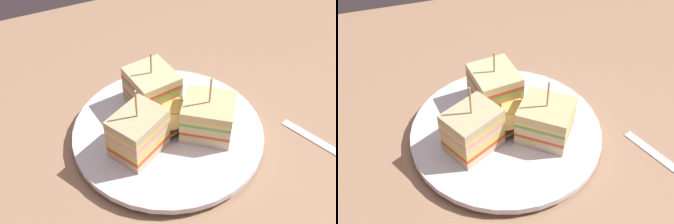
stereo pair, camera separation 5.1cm
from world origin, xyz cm
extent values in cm
cube|color=#A0775A|center=(0.00, 0.00, -0.90)|extent=(114.71, 79.56, 1.80)
cylinder|color=white|center=(0.00, 0.00, 0.36)|extent=(15.42, 15.42, 0.72)
cylinder|color=white|center=(0.00, 0.00, 1.15)|extent=(24.87, 24.87, 0.88)
cube|color=beige|center=(0.08, 5.06, 2.11)|extent=(6.44, 6.96, 1.04)
cube|color=#9E7242|center=(0.48, 2.00, 2.11)|extent=(5.56, 0.96, 1.04)
cube|color=#52A24D|center=(0.08, 5.06, 2.89)|extent=(6.44, 6.96, 0.51)
cube|color=#E7A19B|center=(0.08, 5.06, 3.40)|extent=(6.44, 6.96, 0.51)
cube|color=#D44732|center=(0.08, 5.06, 3.90)|extent=(6.44, 6.96, 0.51)
cube|color=#CFB583|center=(0.08, 5.06, 4.68)|extent=(6.44, 6.96, 1.04)
cube|color=#B2844C|center=(0.48, 2.00, 4.68)|extent=(5.56, 0.96, 1.04)
cube|color=#5FAF3E|center=(0.08, 5.06, 5.46)|extent=(6.44, 6.96, 0.51)
cube|color=#D94031|center=(0.08, 5.06, 5.96)|extent=(6.44, 6.96, 0.51)
cube|color=beige|center=(0.08, 5.06, 6.74)|extent=(6.44, 6.96, 1.04)
cylinder|color=tan|center=(0.08, 5.06, 8.79)|extent=(0.24, 0.24, 3.05)
cube|color=beige|center=(-4.76, -1.73, 2.16)|extent=(7.84, 7.25, 1.14)
cube|color=#B2844C|center=(-2.04, -0.28, 2.16)|extent=(2.47, 4.32, 1.14)
cube|color=#E44424|center=(-4.76, -1.73, 3.03)|extent=(7.84, 7.25, 0.59)
cube|color=#EBCC4B|center=(-4.76, -1.73, 3.62)|extent=(7.84, 7.25, 0.59)
cube|color=#E1C57D|center=(-4.76, -1.73, 4.48)|extent=(7.84, 7.25, 1.14)
cube|color=#9E7242|center=(-2.04, -0.28, 4.48)|extent=(2.47, 4.32, 1.14)
cube|color=pink|center=(-4.76, -1.73, 5.35)|extent=(7.84, 7.25, 0.59)
cube|color=#EED252|center=(-4.76, -1.73, 5.93)|extent=(7.84, 7.25, 0.59)
cube|color=#D0B988|center=(-4.76, -1.73, 6.80)|extent=(7.84, 7.25, 1.14)
cylinder|color=tan|center=(-4.76, -1.73, 9.28)|extent=(0.24, 0.24, 3.82)
cube|color=beige|center=(4.39, -2.52, 2.14)|extent=(8.48, 8.38, 1.09)
cube|color=#9E7242|center=(1.95, -0.64, 2.14)|extent=(3.63, 4.60, 1.09)
cube|color=#E0BE62|center=(4.39, -2.52, 2.91)|extent=(8.48, 8.38, 0.45)
cube|color=#C9422D|center=(4.39, -2.52, 3.36)|extent=(8.48, 8.38, 0.45)
cube|color=#DFC282|center=(4.39, -2.52, 4.12)|extent=(8.48, 8.38, 1.09)
cube|color=#9E7242|center=(1.95, -0.64, 4.12)|extent=(3.63, 4.60, 1.09)
cube|color=#5EA24E|center=(4.39, -2.52, 4.89)|extent=(8.48, 8.38, 0.45)
cube|color=#ECCF55|center=(4.39, -2.52, 5.34)|extent=(8.48, 8.38, 0.45)
cube|color=#E1C283|center=(4.39, -2.52, 6.11)|extent=(8.48, 8.38, 1.09)
cylinder|color=tan|center=(4.39, -2.52, 8.51)|extent=(0.24, 0.24, 3.72)
cylinder|color=#E0CE73|center=(1.51, 1.30, 1.90)|extent=(4.23, 4.23, 0.80)
cylinder|color=#D5B766|center=(-0.50, 0.15, 2.43)|extent=(4.34, 4.33, 0.39)
cylinder|color=#E6D972|center=(-0.91, -0.14, 2.52)|extent=(4.67, 4.67, 0.46)
cylinder|color=#DCB868|center=(1.47, 0.39, 3.16)|extent=(4.75, 4.75, 0.65)
cylinder|color=#D6B259|center=(1.40, 1.12, 4.23)|extent=(4.55, 4.55, 0.42)
cylinder|color=#EFC973|center=(0.28, -0.80, 4.04)|extent=(4.03, 4.02, 0.59)
cube|color=silver|center=(17.63, -9.56, 0.12)|extent=(4.92, 10.99, 0.25)
camera|label=1|loc=(-15.94, -33.74, 40.14)|focal=43.86mm
camera|label=2|loc=(-11.14, -35.62, 40.14)|focal=43.86mm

